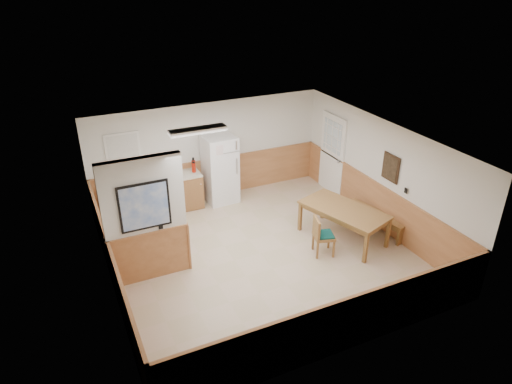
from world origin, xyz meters
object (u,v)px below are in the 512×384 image
dining_chair (320,233)px  soap_bottle (125,180)px  dining_bench (376,217)px  fire_extinguisher (194,166)px  refrigerator (220,169)px  dining_table (344,212)px

dining_chair → soap_bottle: 4.64m
dining_bench → dining_chair: bearing=176.3°
dining_chair → fire_extinguisher: fire_extinguisher is taller
refrigerator → dining_table: refrigerator is taller
dining_table → fire_extinguisher: 3.81m
refrigerator → dining_chair: size_ratio=2.05×
soap_bottle → dining_chair: bearing=-43.8°
refrigerator → soap_bottle: bearing=176.0°
dining_bench → soap_bottle: size_ratio=6.43×
dining_table → dining_bench: dining_table is taller
fire_extinguisher → soap_bottle: (-1.67, -0.00, -0.04)m
refrigerator → fire_extinguisher: size_ratio=4.57×
dining_bench → fire_extinguisher: (-3.33, 2.90, 0.72)m
refrigerator → fire_extinguisher: (-0.67, 0.05, 0.20)m
dining_bench → dining_chair: (-1.67, -0.29, 0.15)m
dining_bench → soap_bottle: soap_bottle is taller
soap_bottle → refrigerator: bearing=-1.1°
refrigerator → dining_table: size_ratio=0.83×
dining_chair → fire_extinguisher: size_ratio=2.23×
refrigerator → dining_table: 3.36m
dining_table → dining_bench: size_ratio=1.30×
dining_chair → fire_extinguisher: bearing=133.5°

